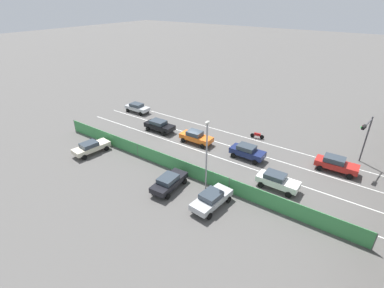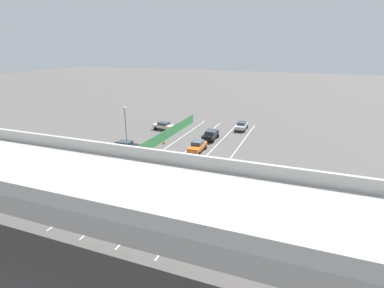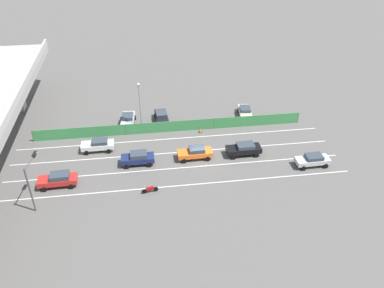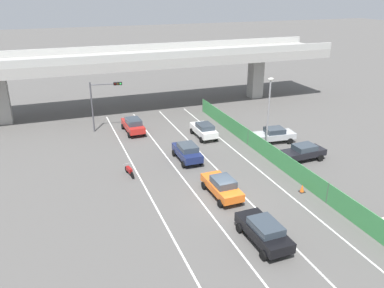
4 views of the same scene
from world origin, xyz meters
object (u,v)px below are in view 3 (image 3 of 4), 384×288
Objects in this scene: parked_sedan_dark at (162,117)px; street_lamp at (140,103)px; car_sedan_black at (244,149)px; car_sedan_red at (58,179)px; car_sedan_silver at (313,160)px; parked_wagon_silver at (128,119)px; traffic_light at (32,175)px; car_sedan_navy at (138,158)px; traffic_cone at (200,130)px; motorcycle at (150,189)px; parked_sedan_cream at (245,112)px; car_hatchback_white at (98,145)px; car_taxi_orange at (195,152)px.

street_lamp reaches higher than parked_sedan_dark.
car_sedan_red reaches higher than car_sedan_black.
parked_sedan_dark is (13.74, 18.27, 0.00)m from car_sedan_silver.
street_lamp is at bearing -136.39° from parked_wagon_silver.
car_sedan_black is 26.21m from traffic_light.
traffic_light is at bearing 118.44° from car_sedan_navy.
car_sedan_black is at bearing -142.83° from traffic_cone.
car_sedan_black is 8.84m from car_sedan_silver.
parked_sedan_cream is at bearing -43.74° from motorcycle.
car_sedan_silver is at bearing -127.69° from traffic_cone.
motorcycle reaches higher than traffic_cone.
parked_wagon_silver is at bearing 56.67° from car_sedan_black.
traffic_cone is (6.42, 4.87, -0.61)m from car_sedan_black.
street_lamp is (11.51, 21.32, 3.69)m from car_sedan_silver.
traffic_light reaches higher than car_sedan_silver.
car_sedan_black is at bearing 164.99° from parked_sedan_cream.
car_sedan_silver is 6.58× the size of traffic_cone.
car_sedan_black is 0.98× the size of parked_wagon_silver.
car_sedan_black is (-3.60, -19.20, -0.00)m from car_hatchback_white.
car_sedan_black is 0.97× the size of parked_sedan_cream.
car_sedan_navy is 0.90× the size of parked_wagon_silver.
parked_wagon_silver is (16.13, 2.49, 0.43)m from motorcycle.
car_sedan_navy is 19.53m from parked_sedan_cream.
street_lamp is (14.05, 0.50, 4.11)m from motorcycle.
traffic_light is at bearing 120.32° from parked_sedan_cream.
parked_wagon_silver is (10.00, 8.71, -0.02)m from car_taxi_orange.
traffic_light is at bearing 104.11° from car_sedan_black.
car_sedan_red is at bearing 98.24° from car_sedan_black.
car_sedan_silver is 24.51m from street_lamp.
parked_sedan_dark is 5.04m from parked_wagon_silver.
car_hatchback_white is 0.95× the size of parked_sedan_dark.
car_taxi_orange is (-3.59, -12.68, -0.01)m from car_hatchback_white.
car_sedan_navy is 0.92× the size of car_taxi_orange.
parked_wagon_silver is 4.67m from street_lamp.
motorcycle is 0.41× the size of parked_wagon_silver.
car_taxi_orange reaches higher than traffic_cone.
street_lamp is (8.16, -0.73, 3.63)m from car_sedan_navy.
car_sedan_navy is 6.49m from car_hatchback_white.
traffic_light reaches higher than parked_wagon_silver.
parked_wagon_silver reaches higher than parked_sedan_cream.
car_taxi_orange is 0.80× the size of traffic_light.
car_taxi_orange is 1.00× the size of car_sedan_red.
traffic_light is at bearing 94.73° from car_sedan_silver.
car_sedan_black is (-0.01, -6.52, 0.01)m from car_taxi_orange.
car_hatchback_white reaches higher than car_sedan_silver.
parked_sedan_cream is 8.36m from traffic_cone.
traffic_cone is at bearing -78.84° from car_hatchback_white.
traffic_light is 0.76× the size of street_lamp.
car_sedan_silver is 0.58× the size of street_lamp.
car_sedan_navy is at bearing 81.37° from car_sedan_silver.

